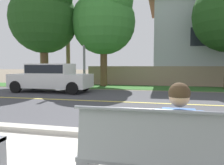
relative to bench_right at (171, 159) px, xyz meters
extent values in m
plane|color=#665B4C|center=(-1.59, 7.48, -0.46)|extent=(140.00, 140.00, 0.00)
cube|color=#ADA89E|center=(-1.59, 1.83, -0.41)|extent=(44.00, 0.30, 0.11)
cube|color=#424247|center=(-1.59, 5.98, -0.46)|extent=(52.00, 8.00, 0.01)
cube|color=#E0CC4C|center=(-1.59, 5.98, -0.45)|extent=(48.00, 0.14, 0.01)
cube|color=#2D6026|center=(-1.59, 11.80, -0.45)|extent=(48.00, 2.80, 0.02)
cube|color=slate|center=(0.00, 0.07, -0.04)|extent=(1.98, 0.44, 0.05)
cube|color=slate|center=(0.00, -0.13, 0.25)|extent=(1.90, 0.12, 0.52)
cylinder|color=slate|center=(0.00, -0.14, 0.53)|extent=(1.98, 0.04, 0.04)
cylinder|color=#333D56|center=(-0.01, 0.26, 0.05)|extent=(0.15, 0.42, 0.15)
cylinder|color=#333D56|center=(0.17, 0.26, 0.05)|extent=(0.15, 0.42, 0.15)
cylinder|color=#333D56|center=(-0.01, 0.45, -0.25)|extent=(0.12, 0.12, 0.43)
cylinder|color=#333D56|center=(0.17, 0.45, -0.25)|extent=(0.12, 0.12, 0.43)
cube|color=#33599E|center=(0.08, 0.07, 0.25)|extent=(0.34, 0.20, 0.52)
cylinder|color=#33599E|center=(-0.14, 0.09, 0.27)|extent=(0.09, 0.09, 0.46)
cylinder|color=#33599E|center=(0.29, 0.09, 0.27)|extent=(0.09, 0.09, 0.46)
sphere|color=tan|center=(0.08, 0.08, 0.64)|extent=(0.21, 0.21, 0.21)
sphere|color=#382819|center=(0.08, 0.08, 0.68)|extent=(0.22, 0.22, 0.22)
cube|color=silver|center=(-5.96, 8.38, 0.16)|extent=(4.30, 1.76, 0.72)
cube|color=silver|center=(-5.96, 8.38, 0.78)|extent=(2.24, 1.58, 0.60)
cube|color=black|center=(-5.96, 8.38, 0.80)|extent=(2.15, 1.62, 0.43)
cylinder|color=black|center=(-4.36, 7.54, -0.14)|extent=(0.64, 0.18, 0.64)
cylinder|color=black|center=(-4.36, 9.22, -0.14)|extent=(0.64, 0.18, 0.64)
cylinder|color=black|center=(-7.56, 7.54, -0.14)|extent=(0.64, 0.18, 0.64)
cylinder|color=black|center=(-7.56, 9.22, -0.14)|extent=(0.64, 0.18, 0.64)
cylinder|color=gray|center=(-5.17, 11.40, 3.02)|extent=(0.16, 0.16, 6.96)
cylinder|color=brown|center=(-8.07, 11.36, 0.98)|extent=(0.50, 0.50, 2.88)
sphere|color=#1E4719|center=(-8.07, 11.36, 4.14)|extent=(4.60, 4.60, 4.60)
cylinder|color=brown|center=(-4.07, 12.36, 0.92)|extent=(0.49, 0.49, 2.76)
sphere|color=#33752D|center=(-4.07, 12.36, 3.95)|extent=(4.42, 4.42, 4.42)
sphere|color=#33752D|center=(-3.52, 12.03, 5.28)|extent=(3.09, 3.09, 3.09)
cylinder|color=brown|center=(-7.52, 14.02, 3.70)|extent=(0.32, 0.32, 8.32)
cylinder|color=brown|center=(-9.31, 13.08, 3.12)|extent=(0.32, 0.32, 7.17)
cube|color=gray|center=(0.81, 13.86, 0.24)|extent=(13.00, 0.36, 1.40)
cube|color=#232833|center=(2.39, 13.83, 3.00)|extent=(1.10, 0.06, 1.30)
camera|label=1|loc=(-0.11, -2.21, 0.96)|focal=34.30mm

